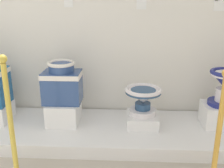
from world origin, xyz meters
The scene contains 11 objects.
display_platform centered at (1.93, 2.15, 0.06)m, with size 3.26×0.88×0.13m, color white.
plinth_block_leftmost centered at (1.51, 2.21, 0.25)m, with size 0.33×0.37×0.24m, color white.
antique_toilet_leftmost centered at (1.51, 2.21, 0.59)m, with size 0.40×0.29×0.44m.
plinth_block_rightmost centered at (2.35, 2.20, 0.19)m, with size 0.32×0.35×0.12m, color white.
antique_toilet_rightmost centered at (2.35, 2.20, 0.44)m, with size 0.38×0.38×0.29m.
plinth_block_broad_patterned centered at (3.18, 2.23, 0.25)m, with size 0.39×0.32×0.23m, color white.
info_placard_second centered at (1.54, 2.60, 1.40)m, with size 0.10×0.01×0.14m.
info_placard_third centered at (2.33, 2.60, 1.38)m, with size 0.11×0.01×0.15m.
info_placard_fourth centered at (3.15, 2.60, 1.36)m, with size 0.11×0.01×0.14m.
stanchion_post_near_left centered at (1.31, 1.38, 0.33)m, with size 0.24×0.24×1.05m.
stanchion_post_near_right centered at (2.85, 1.37, 0.29)m, with size 0.25×0.25×0.97m.
Camera 1 is at (2.17, -0.43, 1.43)m, focal length 43.30 mm.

